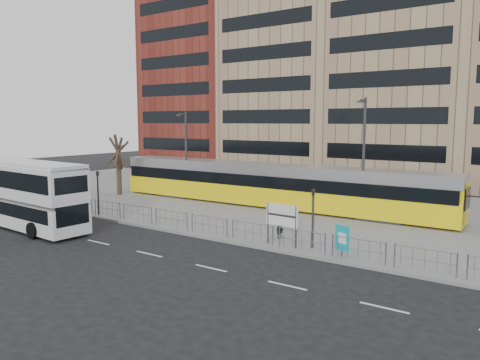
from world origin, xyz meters
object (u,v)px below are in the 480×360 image
Objects in this scene: station_sign at (282,217)px; lamp_post_west at (186,151)px; double_decker_bus at (24,192)px; traffic_light_west at (98,187)px; ad_panel at (342,238)px; lamp_post_east at (363,153)px; traffic_light_east at (313,211)px; tram at (269,185)px; bare_tree at (118,133)px; pedestrian at (280,225)px.

station_sign is 0.30× the size of lamp_post_west.
double_decker_bus reaches higher than traffic_light_west.
lamp_post_east is at bearing 124.30° from ad_panel.
station_sign is 1.41× the size of ad_panel.
double_decker_bus is 3.44× the size of traffic_light_east.
station_sign is (6.64, -9.52, -0.11)m from tram.
tram is at bearing 11.16° from bare_tree.
ad_panel is 0.19× the size of lamp_post_east.
traffic_light_west is 9.94m from bare_tree.
tram reaches higher than traffic_light_east.
lamp_post_west is (0.34, 8.84, 2.05)m from traffic_light_west.
bare_tree is (-14.00, -2.76, 3.84)m from tram.
ad_panel is (10.09, -9.66, -0.73)m from tram.
pedestrian is 21.05m from bare_tree.
lamp_post_east is at bearing 1.77° from lamp_post_west.
tram is 14.78m from bare_tree.
lamp_post_east is 21.80m from bare_tree.
station_sign is at bearing 20.49° from double_decker_bus.
lamp_post_west reaches higher than traffic_light_west.
lamp_post_west is (-14.26, 8.54, 2.49)m from station_sign.
bare_tree is (-21.65, -2.25, 1.07)m from lamp_post_east.
station_sign reaches higher than ad_panel.
lamp_post_east reaches higher than tram.
bare_tree is (-19.79, 5.42, 4.71)m from pedestrian.
traffic_light_west reaches higher than pedestrian.
station_sign is 0.27× the size of lamp_post_east.
ad_panel is 0.21× the size of lamp_post_west.
tram is at bearing 155.63° from ad_panel.
bare_tree reaches higher than double_decker_bus.
lamp_post_east is at bearing 78.03° from traffic_light_east.
lamp_post_east is (16.76, 14.07, 2.29)m from double_decker_bus.
double_decker_bus is 4.81× the size of station_sign.
bare_tree reaches higher than pedestrian.
traffic_light_east is at bearing 20.63° from double_decker_bus.
lamp_post_east is at bearing -4.72° from tram.
pedestrian is (14.89, 6.39, -1.35)m from double_decker_bus.
station_sign is at bearing -13.85° from traffic_light_west.
lamp_post_east is (15.61, 9.32, 2.45)m from traffic_light_west.
ad_panel is 4.56m from pedestrian.
station_sign is 1.68m from traffic_light_east.
pedestrian is 8.70m from lamp_post_east.
lamp_post_east is (1.87, 7.68, 3.64)m from pedestrian.
traffic_light_east is at bearing -48.62° from tram.
bare_tree is (-6.04, 7.06, 3.51)m from traffic_light_west.
pedestrian is (5.78, -8.19, -0.87)m from tram.
lamp_post_west reaches higher than tram.
double_decker_bus reaches higher than station_sign.
ad_panel is 18.08m from traffic_light_west.
ad_panel is at bearing -75.09° from lamp_post_east.
station_sign is 1.76m from pedestrian.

